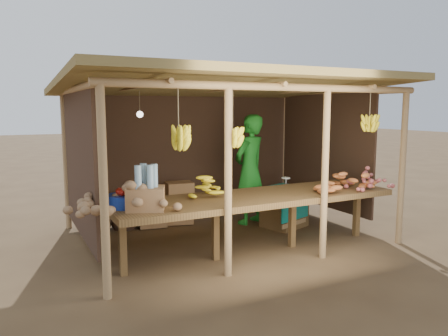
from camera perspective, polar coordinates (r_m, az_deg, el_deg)
name	(u,v)px	position (r m, az deg, el deg)	size (l,w,h in m)	color
ground	(224,235)	(6.85, 0.00, -8.73)	(60.00, 60.00, 0.00)	brown
stall_structure	(227,111)	(6.50, 0.42, 7.50)	(4.70, 3.50, 2.43)	#A98357
counter	(256,200)	(5.86, 4.18, -4.14)	(3.90, 1.05, 0.80)	brown
potato_heap	(122,195)	(5.04, -13.23, -3.43)	(1.15, 0.69, 0.37)	#8C6948
sweet_potato_heap	(342,177)	(6.41, 15.20, -1.19)	(0.95, 0.57, 0.36)	#C46832
onion_heap	(367,177)	(6.61, 18.21, -1.07)	(0.72, 0.43, 0.35)	#B85A59
banana_pile	(204,184)	(5.72, -2.57, -2.05)	(0.57, 0.34, 0.35)	yellow
tomato_basin	(124,199)	(5.26, -12.89, -4.01)	(0.42, 0.42, 0.22)	navy
bottle_box	(145,193)	(5.04, -10.22, -3.17)	(0.51, 0.46, 0.53)	#946942
vendor	(250,169)	(7.39, 3.37, -0.18)	(0.67, 0.44, 1.85)	#1B7C21
tarp_crate	(284,206)	(7.31, 7.89, -4.91)	(0.88, 0.82, 0.85)	brown
carton_stack	(171,207)	(7.41, -6.99, -5.05)	(0.98, 0.43, 0.70)	#946942
burlap_sacks	(110,213)	(7.26, -14.64, -5.65)	(0.95, 0.50, 0.67)	#422B1E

